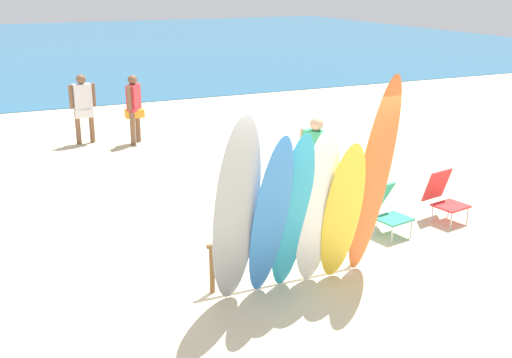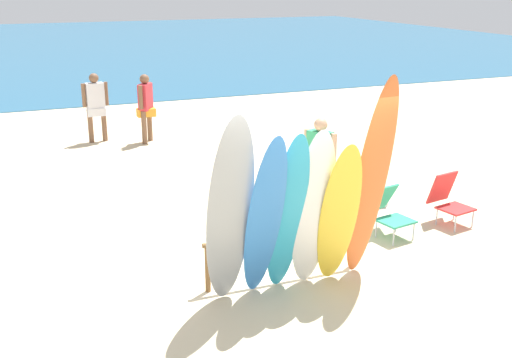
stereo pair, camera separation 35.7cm
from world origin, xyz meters
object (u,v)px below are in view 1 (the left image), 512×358
beachgoer_photographing (83,104)px  beach_chair_blue (362,177)px  surfboard_rack (288,242)px  surfboard_blue_1 (270,218)px  surfboard_grey_0 (236,213)px  surfboard_orange_5 (374,179)px  beach_chair_red (443,195)px  beachgoer_by_water (134,104)px  surfboard_teal_2 (292,214)px  beachgoer_strolling (316,158)px  surfboard_white_3 (317,209)px  beach_chair_striped (384,208)px  surfboard_yellow_4 (343,213)px

beachgoer_photographing → beach_chair_blue: 7.30m
surfboard_rack → beach_chair_blue: (2.65, 2.22, -0.09)m
surfboard_blue_1 → beachgoer_photographing: size_ratio=1.36×
surfboard_grey_0 → surfboard_orange_5: size_ratio=0.89×
beachgoer_photographing → beach_chair_red: beachgoer_photographing is taller
beachgoer_by_water → beach_chair_blue: beachgoer_by_water is taller
surfboard_teal_2 → surfboard_orange_5: 1.18m
surfboard_grey_0 → beachgoer_strolling: (2.50, 2.52, -0.28)m
surfboard_white_3 → beach_chair_red: 3.39m
surfboard_rack → beach_chair_striped: size_ratio=2.74×
surfboard_white_3 → surfboard_rack: bearing=117.0°
surfboard_grey_0 → beachgoer_by_water: (0.87, 8.39, -0.27)m
beachgoer_by_water → beach_chair_striped: bearing=-127.4°
surfboard_teal_2 → surfboard_yellow_4: surfboard_teal_2 is taller
beach_chair_red → beach_chair_blue: (-0.64, 1.42, -0.01)m
surfboard_blue_1 → surfboard_orange_5: bearing=-2.6°
surfboard_blue_1 → surfboard_teal_2: surfboard_blue_1 is taller
surfboard_rack → beachgoer_by_water: (-0.08, 7.90, 0.44)m
surfboard_orange_5 → beachgoer_strolling: bearing=72.9°
beachgoer_by_water → beachgoer_photographing: (-1.11, 0.52, 0.01)m
surfboard_grey_0 → surfboard_teal_2: 0.79m
surfboard_blue_1 → beachgoer_strolling: bearing=46.9°
beachgoer_by_water → beach_chair_blue: size_ratio=2.06×
surfboard_orange_5 → beachgoer_photographing: (-2.15, 8.89, -0.43)m
surfboard_rack → beach_chair_red: size_ratio=2.72×
surfboard_teal_2 → surfboard_white_3: surfboard_white_3 is taller
surfboard_teal_2 → surfboard_white_3: bearing=-1.0°
surfboard_blue_1 → beachgoer_strolling: size_ratio=1.38×
surfboard_rack → surfboard_yellow_4: surfboard_yellow_4 is taller
surfboard_yellow_4 → surfboard_grey_0: bearing=-176.4°
surfboard_rack → surfboard_blue_1: surfboard_blue_1 is taller
surfboard_orange_5 → beachgoer_by_water: (-1.05, 8.37, -0.43)m
beachgoer_photographing → beach_chair_striped: (3.26, -7.67, -0.54)m
beach_chair_blue → beach_chair_striped: beach_chair_blue is taller
surfboard_grey_0 → beach_chair_red: (4.22, 1.29, -0.80)m
surfboard_blue_1 → beach_chair_striped: (2.58, 1.25, -0.68)m
surfboard_blue_1 → beachgoer_photographing: (-0.67, 8.92, -0.14)m
surfboard_yellow_4 → surfboard_orange_5: (0.44, -0.01, 0.40)m
surfboard_orange_5 → beachgoer_photographing: size_ratio=1.70×
beachgoer_strolling → surfboard_white_3: bearing=-59.4°
beachgoer_photographing → surfboard_blue_1: bearing=-91.2°
surfboard_yellow_4 → beachgoer_strolling: (1.03, 2.50, -0.04)m
surfboard_orange_5 → beach_chair_striped: surfboard_orange_5 is taller
surfboard_rack → surfboard_grey_0: bearing=-152.5°
surfboard_orange_5 → surfboard_yellow_4: bearing=174.8°
surfboard_rack → beach_chair_striped: (2.08, 0.75, -0.09)m
beach_chair_striped → surfboard_blue_1: bearing=-164.6°
beach_chair_striped → surfboard_white_3: bearing=-159.0°
beach_chair_striped → beachgoer_strolling: bearing=101.5°
surfboard_white_3 → beachgoer_photographing: 8.93m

